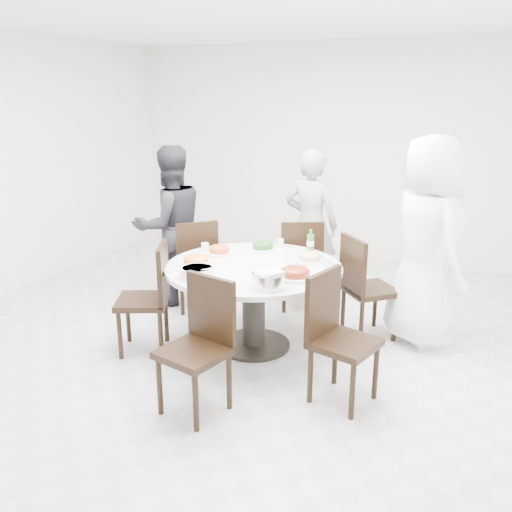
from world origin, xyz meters
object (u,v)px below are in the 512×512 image
at_px(chair_n, 300,263).
at_px(soup_bowl, 197,272).
at_px(diner_left, 171,226).
at_px(rice_bowl, 269,280).
at_px(chair_s, 193,349).
at_px(diner_middle, 311,225).
at_px(chair_sw, 142,299).
at_px(chair_nw, 193,263).
at_px(dining_table, 254,307).
at_px(chair_ne, 370,287).
at_px(beverage_bottle, 311,242).
at_px(diner_right, 426,242).
at_px(chair_se, 345,340).

xyz_separation_m(chair_n, soup_bowl, (-0.33, -1.52, 0.32)).
relative_size(diner_left, rice_bowl, 6.50).
height_order(chair_s, diner_middle, diner_middle).
distance_m(diner_left, rice_bowl, 1.92).
relative_size(chair_s, diner_middle, 0.59).
bearing_deg(chair_sw, soup_bowl, 62.38).
distance_m(chair_s, soup_bowl, 0.78).
bearing_deg(chair_nw, dining_table, 102.36).
relative_size(chair_ne, beverage_bottle, 4.30).
distance_m(diner_middle, diner_left, 1.48).
xyz_separation_m(chair_nw, chair_sw, (0.10, -1.04, 0.00)).
bearing_deg(rice_bowl, diner_middle, 98.19).
height_order(chair_n, soup_bowl, chair_n).
bearing_deg(dining_table, chair_sw, -152.61).
distance_m(chair_n, chair_sw, 1.74).
distance_m(chair_ne, chair_sw, 2.02).
bearing_deg(chair_s, diner_left, 139.31).
relative_size(soup_bowl, beverage_bottle, 1.22).
xyz_separation_m(chair_nw, beverage_bottle, (1.27, -0.06, 0.39)).
distance_m(chair_n, chair_s, 2.16).
bearing_deg(chair_n, rice_bowl, 75.22).
distance_m(dining_table, chair_s, 1.10).
bearing_deg(dining_table, soup_bowl, -121.19).
bearing_deg(beverage_bottle, dining_table, -120.88).
relative_size(diner_middle, diner_left, 0.97).
distance_m(chair_nw, chair_sw, 1.05).
relative_size(diner_right, rice_bowl, 7.19).
distance_m(chair_sw, diner_middle, 2.06).
distance_m(chair_ne, diner_right, 0.63).
bearing_deg(diner_middle, rice_bowl, 101.35).
distance_m(diner_middle, rice_bowl, 1.85).
distance_m(rice_bowl, beverage_bottle, 0.99).
distance_m(chair_nw, chair_s, 1.97).
distance_m(chair_nw, chair_se, 2.22).
bearing_deg(diner_left, diner_right, 125.85).
relative_size(diner_middle, soup_bowl, 5.98).
xyz_separation_m(chair_nw, chair_se, (1.89, -1.16, 0.00)).
distance_m(chair_sw, chair_s, 1.10).
distance_m(chair_se, diner_left, 2.53).
relative_size(chair_ne, chair_se, 1.00).
relative_size(chair_sw, rice_bowl, 3.73).
bearing_deg(chair_sw, diner_left, 174.71).
bearing_deg(chair_ne, dining_table, 82.71).
distance_m(chair_sw, chair_se, 1.80).
height_order(chair_ne, diner_left, diner_left).
relative_size(chair_se, rice_bowl, 3.73).
bearing_deg(rice_bowl, dining_table, 125.61).
relative_size(dining_table, soup_bowl, 5.56).
bearing_deg(chair_nw, chair_s, 74.94).
relative_size(diner_right, diner_middle, 1.14).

